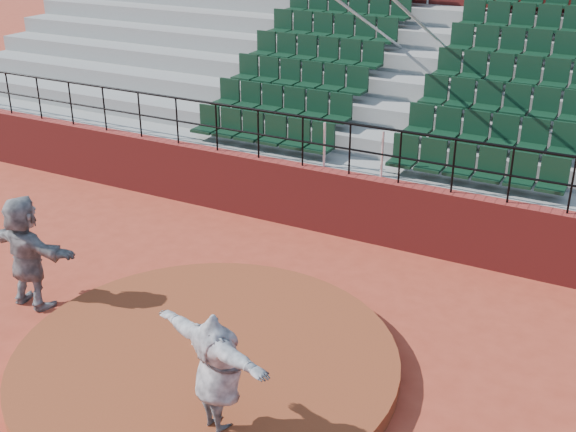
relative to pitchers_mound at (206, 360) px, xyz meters
The scene contains 9 objects.
ground 0.12m from the pitchers_mound, ahead, with size 90.00×90.00×0.00m, color #AB3C26.
pitchers_mound is the anchor object (origin of this frame).
pitching_rubber 0.21m from the pitchers_mound, 90.00° to the left, with size 0.60×0.15×0.03m, color white.
boundary_wall 5.03m from the pitchers_mound, 90.00° to the left, with size 24.00×0.30×1.30m, color maroon.
wall_railing 5.35m from the pitchers_mound, 90.00° to the left, with size 24.04×0.05×1.03m.
seating_deck 8.75m from the pitchers_mound, 90.00° to the left, with size 24.00×5.97×4.63m.
press_box_facade 13.06m from the pitchers_mound, 90.00° to the left, with size 24.00×3.00×7.10m, color maroon.
pitcher 1.81m from the pitchers_mound, 49.82° to the right, with size 1.96×0.53×1.60m, color black.
fielder 3.61m from the pitchers_mound, behind, with size 1.78×0.57×1.92m, color black.
Camera 1 is at (5.04, -7.01, 6.21)m, focal length 45.00 mm.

